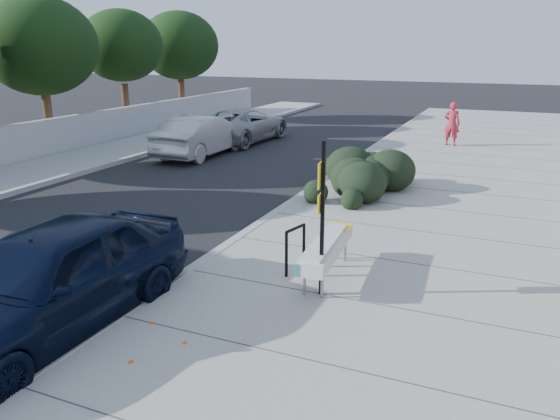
{
  "coord_description": "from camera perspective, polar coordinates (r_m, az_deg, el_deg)",
  "views": [
    {
      "loc": [
        5.4,
        -8.1,
        4.24
      ],
      "look_at": [
        1.16,
        1.7,
        1.0
      ],
      "focal_mm": 35.0,
      "sensor_mm": 36.0,
      "label": 1
    }
  ],
  "objects": [
    {
      "name": "sidewalk_near",
      "position": [
        13.75,
        23.09,
        -2.15
      ],
      "size": [
        11.2,
        50.0,
        0.15
      ],
      "primitive_type": "cube",
      "color": "gray",
      "rests_on": "ground"
    },
    {
      "name": "tree_far_e",
      "position": [
        28.44,
        -16.27,
        16.14
      ],
      "size": [
        4.0,
        4.0,
        5.9
      ],
      "color": "#332114",
      "rests_on": "ground"
    },
    {
      "name": "tree_far_d",
      "position": [
        24.75,
        -23.82,
        15.41
      ],
      "size": [
        4.6,
        4.6,
        6.16
      ],
      "color": "#332114",
      "rests_on": "ground"
    },
    {
      "name": "pedestrian",
      "position": [
        24.27,
        17.52,
        8.59
      ],
      "size": [
        0.7,
        0.49,
        1.82
      ],
      "primitive_type": "imported",
      "rotation": [
        0.0,
        0.0,
        3.06
      ],
      "color": "#A02333",
      "rests_on": "sidewalk_near"
    },
    {
      "name": "curb_near",
      "position": [
        14.76,
        0.96,
        0.54
      ],
      "size": [
        0.22,
        50.0,
        0.17
      ],
      "primitive_type": "cube",
      "color": "#9E9E99",
      "rests_on": "ground"
    },
    {
      "name": "tree_far_f",
      "position": [
        32.47,
        -10.49,
        16.53
      ],
      "size": [
        4.4,
        4.4,
        6.07
      ],
      "color": "#332114",
      "rests_on": "ground"
    },
    {
      "name": "bench",
      "position": [
        9.95,
        4.9,
        -4.03
      ],
      "size": [
        0.63,
        2.34,
        0.69
      ],
      "rotation": [
        0.0,
        0.0,
        0.07
      ],
      "color": "gray",
      "rests_on": "sidewalk_near"
    },
    {
      "name": "curb_far",
      "position": [
        19.19,
        -21.73,
        3.17
      ],
      "size": [
        0.22,
        50.0,
        0.17
      ],
      "primitive_type": "cube",
      "color": "#9E9E99",
      "rests_on": "ground"
    },
    {
      "name": "bike_rack",
      "position": [
        10.13,
        1.61,
        -3.67
      ],
      "size": [
        0.19,
        0.6,
        0.89
      ],
      "rotation": [
        0.0,
        0.0,
        -0.24
      ],
      "color": "black",
      "rests_on": "sidewalk_near"
    },
    {
      "name": "sidewalk_far",
      "position": [
        20.27,
        -24.75,
        3.47
      ],
      "size": [
        3.0,
        50.0,
        0.15
      ],
      "primitive_type": "cube",
      "color": "gray",
      "rests_on": "ground"
    },
    {
      "name": "sedan_navy",
      "position": [
        9.01,
        -22.9,
        -6.62
      ],
      "size": [
        2.07,
        5.03,
        1.71
      ],
      "primitive_type": "imported",
      "rotation": [
        0.0,
        0.0,
        -0.01
      ],
      "color": "black",
      "rests_on": "ground"
    },
    {
      "name": "sign_post",
      "position": [
        8.94,
        4.38,
        -0.02
      ],
      "size": [
        0.11,
        0.31,
        2.65
      ],
      "rotation": [
        0.0,
        0.0,
        0.12
      ],
      "color": "black",
      "rests_on": "sidewalk_near"
    },
    {
      "name": "wagon_silver",
      "position": [
        22.0,
        -8.21,
        7.72
      ],
      "size": [
        1.71,
        4.86,
        1.6
      ],
      "primitive_type": "imported",
      "rotation": [
        0.0,
        0.0,
        3.15
      ],
      "color": "#ABABB0",
      "rests_on": "ground"
    },
    {
      "name": "suv_silver",
      "position": [
        25.1,
        -3.91,
        8.86
      ],
      "size": [
        2.72,
        5.5,
        1.5
      ],
      "primitive_type": "imported",
      "rotation": [
        0.0,
        0.0,
        3.1
      ],
      "color": "gray",
      "rests_on": "ground"
    },
    {
      "name": "ground",
      "position": [
        10.62,
        -9.48,
        -6.9
      ],
      "size": [
        120.0,
        120.0,
        0.0
      ],
      "primitive_type": "plane",
      "color": "black",
      "rests_on": "ground"
    },
    {
      "name": "hedge",
      "position": [
        15.95,
        8.75,
        4.51
      ],
      "size": [
        2.65,
        4.17,
        1.45
      ],
      "primitive_type": "ellipsoid",
      "rotation": [
        0.0,
        0.0,
        -0.2
      ],
      "color": "black",
      "rests_on": "sidewalk_near"
    }
  ]
}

